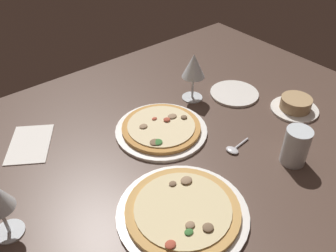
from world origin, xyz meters
TOP-DOWN VIEW (x-y plane):
  - dining_table at (0.00, 0.00)cm, footprint 150.00×110.00cm
  - pizza_main at (2.03, -4.12)cm, footprint 28.46×28.46cm
  - pizza_side at (17.89, 24.25)cm, footprint 31.95×31.95cm
  - ramekin_on_saucer at (-39.85, 14.99)cm, footprint 15.77×15.77cm
  - wine_glass_near at (-18.28, -12.27)cm, footprint 7.87×7.87cm
  - water_glass at (-18.38, 29.47)cm, footprint 7.09×7.09cm
  - side_plate at (-31.40, -4.37)cm, footprint 17.16×17.16cm
  - paper_menu at (36.10, -24.13)cm, footprint 19.41×21.19cm
  - spoon at (-9.20, 16.01)cm, footprint 9.32×4.26cm

SIDE VIEW (x-z plane):
  - dining_table at x=0.00cm, z-range 0.00..4.00cm
  - paper_menu at x=36.10cm, z-range 4.00..4.30cm
  - side_plate at x=-31.40cm, z-range 4.00..4.90cm
  - spoon at x=-9.20cm, z-range 3.96..4.96cm
  - pizza_side at x=17.89cm, z-range 3.49..6.87cm
  - pizza_main at x=2.03cm, z-range 3.51..6.85cm
  - ramekin_on_saucer at x=-39.85cm, z-range 3.61..8.43cm
  - water_glass at x=-18.38cm, z-range 3.21..14.14cm
  - wine_glass_near at x=-18.28cm, z-range 7.77..24.69cm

